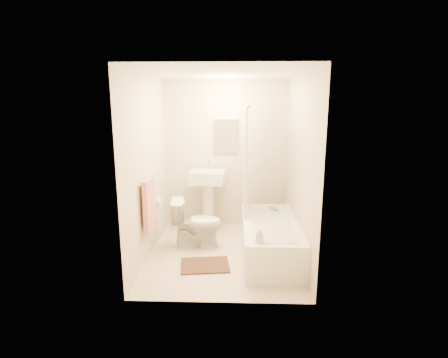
{
  "coord_description": "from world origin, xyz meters",
  "views": [
    {
      "loc": [
        0.16,
        -4.47,
        2.05
      ],
      "look_at": [
        0.0,
        0.25,
        1.0
      ],
      "focal_mm": 28.0,
      "sensor_mm": 36.0,
      "label": 1
    }
  ],
  "objects_px": {
    "bathtub": "(270,239)",
    "soap_bottle": "(260,235)",
    "toilet": "(197,223)",
    "sink": "(208,198)",
    "bath_mat": "(205,265)"
  },
  "relations": [
    {
      "from": "sink",
      "to": "soap_bottle",
      "type": "bearing_deg",
      "value": -61.74
    },
    {
      "from": "toilet",
      "to": "soap_bottle",
      "type": "relative_size",
      "value": 3.88
    },
    {
      "from": "sink",
      "to": "bath_mat",
      "type": "relative_size",
      "value": 1.75
    },
    {
      "from": "sink",
      "to": "soap_bottle",
      "type": "relative_size",
      "value": 5.81
    },
    {
      "from": "toilet",
      "to": "bath_mat",
      "type": "relative_size",
      "value": 1.17
    },
    {
      "from": "sink",
      "to": "soap_bottle",
      "type": "distance_m",
      "value": 1.82
    },
    {
      "from": "toilet",
      "to": "sink",
      "type": "relative_size",
      "value": 0.67
    },
    {
      "from": "sink",
      "to": "bath_mat",
      "type": "height_order",
      "value": "sink"
    },
    {
      "from": "toilet",
      "to": "sink",
      "type": "xyz_separation_m",
      "value": [
        0.11,
        0.71,
        0.18
      ]
    },
    {
      "from": "toilet",
      "to": "soap_bottle",
      "type": "distance_m",
      "value": 1.28
    },
    {
      "from": "toilet",
      "to": "soap_bottle",
      "type": "bearing_deg",
      "value": -144.16
    },
    {
      "from": "bathtub",
      "to": "soap_bottle",
      "type": "xyz_separation_m",
      "value": [
        -0.19,
        -0.71,
        0.33
      ]
    },
    {
      "from": "bathtub",
      "to": "soap_bottle",
      "type": "height_order",
      "value": "soap_bottle"
    },
    {
      "from": "bath_mat",
      "to": "soap_bottle",
      "type": "relative_size",
      "value": 3.32
    },
    {
      "from": "toilet",
      "to": "soap_bottle",
      "type": "xyz_separation_m",
      "value": [
        0.83,
        -0.96,
        0.21
      ]
    }
  ]
}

